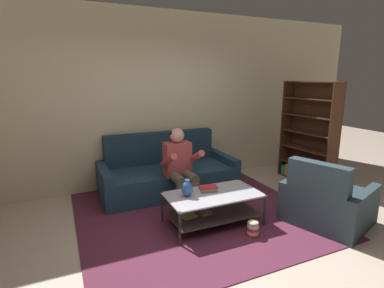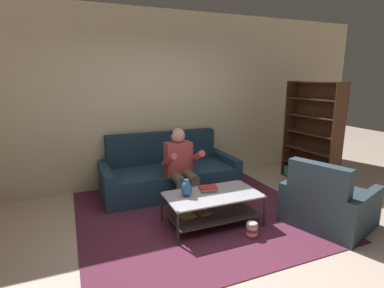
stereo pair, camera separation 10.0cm
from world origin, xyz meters
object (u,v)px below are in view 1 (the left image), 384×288
Objects in this scene: couch at (167,174)px; person_seated_center at (180,164)px; armchair at (327,202)px; popcorn_tub at (253,229)px; coffee_table at (212,204)px; vase at (187,188)px; book_stack at (208,189)px; bookshelf at (308,139)px.

couch is 1.92× the size of person_seated_center.
popcorn_tub is at bearing 175.07° from armchair.
coffee_table reaches higher than popcorn_tub.
vase is (-0.31, 0.06, 0.24)m from coffee_table.
vase reaches higher than popcorn_tub.
book_stack reaches higher than coffee_table.
armchair is (1.48, -1.31, -0.33)m from person_seated_center.
couch is 1.29m from vase.
couch reaches higher than coffee_table.
bookshelf is (2.64, 0.73, 0.24)m from vase.
couch is 1.83× the size of armchair.
bookshelf is at bearing 1.16° from person_seated_center.
person_seated_center is at bearing 99.74° from coffee_table.
popcorn_tub is (-2.04, -1.27, -0.65)m from bookshelf.
vase is 2.76m from bookshelf.
bookshelf is (2.33, 0.80, 0.48)m from coffee_table.
armchair is (1.66, -0.62, -0.23)m from vase.
popcorn_tub is (0.30, -0.58, -0.34)m from book_stack.
armchair is at bearing -41.54° from person_seated_center.
couch reaches higher than vase.
armchair is at bearing -125.95° from bookshelf.
vase is 0.81× the size of book_stack.
vase is at bearing -105.06° from person_seated_center.
person_seated_center is 5.27× the size of vase.
armchair is at bearing -4.93° from popcorn_tub.
popcorn_tub is at bearing -148.14° from bookshelf.
book_stack is (0.31, 0.05, -0.07)m from vase.
book_stack is 1.52m from armchair.
book_stack is at bearing 9.26° from vase.
couch is 1.23m from book_stack.
person_seated_center is 0.95× the size of coffee_table.
couch reaches higher than popcorn_tub.
bookshelf is (2.46, 0.05, 0.15)m from person_seated_center.
couch is 10.12× the size of vase.
bookshelf is 2.49m from popcorn_tub.
person_seated_center reaches higher than vase.
person_seated_center is at bearing -178.84° from bookshelf.
book_stack is (0.13, -1.21, 0.15)m from couch.
book_stack is 1.31× the size of popcorn_tub.
couch is 0.66m from person_seated_center.
person_seated_center is 0.67m from book_stack.
coffee_table is at bearing 122.10° from popcorn_tub.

